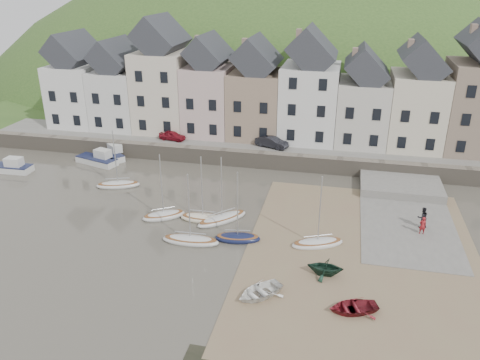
% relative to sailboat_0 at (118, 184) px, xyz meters
% --- Properties ---
extents(ground, '(160.00, 160.00, 0.00)m').
position_rel_sailboat_0_xyz_m(ground, '(13.44, -8.30, -0.26)').
color(ground, '#494439').
rests_on(ground, ground).
extents(quay_land, '(90.00, 30.00, 1.50)m').
position_rel_sailboat_0_xyz_m(quay_land, '(13.44, 23.70, 0.49)').
color(quay_land, '#325120').
rests_on(quay_land, ground).
extents(quay_street, '(70.00, 7.00, 0.10)m').
position_rel_sailboat_0_xyz_m(quay_street, '(13.44, 12.20, 1.29)').
color(quay_street, slate).
rests_on(quay_street, quay_land).
extents(seawall, '(70.00, 1.20, 1.80)m').
position_rel_sailboat_0_xyz_m(seawall, '(13.44, 8.70, 0.64)').
color(seawall, slate).
rests_on(seawall, ground).
extents(beach, '(18.00, 26.00, 0.06)m').
position_rel_sailboat_0_xyz_m(beach, '(24.44, -8.30, -0.23)').
color(beach, '#80654E').
rests_on(beach, ground).
extents(slipway, '(8.00, 18.00, 0.12)m').
position_rel_sailboat_0_xyz_m(slipway, '(28.44, -0.30, -0.20)').
color(slipway, slate).
rests_on(slipway, ground).
extents(hillside, '(134.40, 84.00, 84.00)m').
position_rel_sailboat_0_xyz_m(hillside, '(8.44, 51.70, -18.26)').
color(hillside, '#325120').
rests_on(hillside, ground).
extents(townhouse_terrace, '(61.05, 8.00, 13.93)m').
position_rel_sailboat_0_xyz_m(townhouse_terrace, '(15.20, 15.70, 7.06)').
color(townhouse_terrace, silver).
rests_on(townhouse_terrace, quay_land).
extents(sailboat_0, '(4.70, 2.94, 6.32)m').
position_rel_sailboat_0_xyz_m(sailboat_0, '(0.00, 0.00, 0.00)').
color(sailboat_0, silver).
rests_on(sailboat_0, ground).
extents(sailboat_1, '(4.06, 3.36, 6.32)m').
position_rel_sailboat_0_xyz_m(sailboat_1, '(7.09, -5.45, 0.00)').
color(sailboat_1, silver).
rests_on(sailboat_1, ground).
extents(sailboat_2, '(4.17, 1.60, 6.32)m').
position_rel_sailboat_0_xyz_m(sailboat_2, '(10.69, -5.16, 0.00)').
color(sailboat_2, beige).
rests_on(sailboat_2, ground).
extents(sailboat_3, '(4.51, 4.67, 6.32)m').
position_rel_sailboat_0_xyz_m(sailboat_3, '(12.40, -4.91, -0.00)').
color(sailboat_3, silver).
rests_on(sailboat_3, ground).
extents(sailboat_4, '(4.83, 1.71, 6.32)m').
position_rel_sailboat_0_xyz_m(sailboat_4, '(10.83, -9.10, -0.00)').
color(sailboat_4, silver).
rests_on(sailboat_4, ground).
extents(sailboat_5, '(3.95, 2.06, 6.32)m').
position_rel_sailboat_0_xyz_m(sailboat_5, '(14.49, -7.87, 0.00)').
color(sailboat_5, '#13193B').
rests_on(sailboat_5, ground).
extents(sailboat_6, '(4.55, 3.10, 6.32)m').
position_rel_sailboat_0_xyz_m(sailboat_6, '(20.99, -7.29, 0.00)').
color(sailboat_6, silver).
rests_on(sailboat_6, ground).
extents(motorboat_0, '(5.46, 3.16, 1.70)m').
position_rel_sailboat_0_xyz_m(motorboat_0, '(-5.20, 5.63, 0.32)').
color(motorboat_0, silver).
rests_on(motorboat_0, ground).
extents(motorboat_1, '(5.17, 1.91, 1.70)m').
position_rel_sailboat_0_xyz_m(motorboat_1, '(-13.54, 1.24, 0.32)').
color(motorboat_1, silver).
rests_on(motorboat_1, ground).
extents(motorboat_2, '(4.78, 4.23, 1.70)m').
position_rel_sailboat_0_xyz_m(motorboat_2, '(-4.62, 7.63, 0.32)').
color(motorboat_2, silver).
rests_on(motorboat_2, ground).
extents(rowboat_white, '(4.11, 4.18, 0.71)m').
position_rel_sailboat_0_xyz_m(rowboat_white, '(17.61, -14.85, 0.15)').
color(rowboat_white, white).
rests_on(rowboat_white, beach).
extents(rowboat_green, '(2.64, 2.29, 1.37)m').
position_rel_sailboat_0_xyz_m(rowboat_green, '(21.82, -11.35, 0.48)').
color(rowboat_green, '#163326').
rests_on(rowboat_green, beach).
extents(rowboat_red, '(3.83, 3.28, 0.67)m').
position_rel_sailboat_0_xyz_m(rowboat_red, '(23.85, -15.13, 0.13)').
color(rowboat_red, maroon).
rests_on(rowboat_red, beach).
extents(person_red, '(0.62, 0.45, 1.57)m').
position_rel_sailboat_0_xyz_m(person_red, '(29.42, -3.57, 0.64)').
color(person_red, maroon).
rests_on(person_red, slipway).
extents(person_dark, '(1.09, 0.96, 1.88)m').
position_rel_sailboat_0_xyz_m(person_dark, '(29.53, -2.40, 0.80)').
color(person_dark, black).
rests_on(person_dark, slipway).
extents(car_left, '(3.46, 1.82, 1.12)m').
position_rel_sailboat_0_xyz_m(car_left, '(1.94, 11.20, 1.90)').
color(car_left, maroon).
rests_on(car_left, quay_street).
extents(car_right, '(4.17, 2.63, 1.30)m').
position_rel_sailboat_0_xyz_m(car_right, '(14.23, 11.20, 1.98)').
color(car_right, black).
rests_on(car_right, quay_street).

